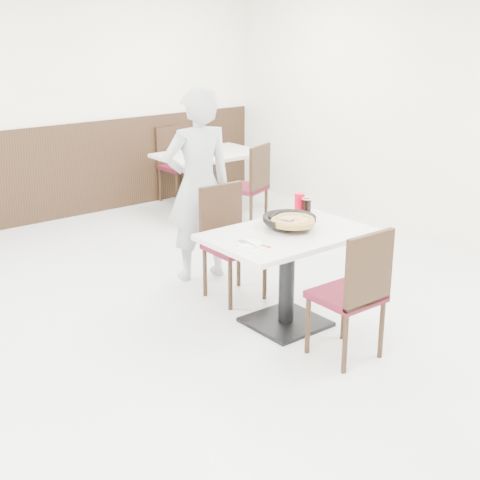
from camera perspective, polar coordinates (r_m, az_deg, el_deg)
floor at (r=5.26m, az=-1.08°, el=-7.05°), size 7.00×7.00×0.00m
wall_back at (r=7.88m, az=-17.09°, el=11.39°), size 6.00×0.04×2.80m
wall_right at (r=7.04m, az=19.02°, el=10.43°), size 0.04×7.00×2.80m
wainscot_back at (r=8.00m, az=-16.46°, el=5.34°), size 5.90×0.03×1.10m
main_table at (r=5.10m, az=4.00°, el=-3.34°), size 1.27×0.91×0.75m
chair_near at (r=4.65m, az=9.06°, el=-4.47°), size 0.43×0.43×0.95m
chair_far at (r=5.55m, az=-0.47°, el=-0.38°), size 0.43×0.43×0.95m
trivet at (r=5.05m, az=3.87°, el=1.14°), size 0.13×0.13×0.04m
pizza_pan at (r=5.08m, az=4.23°, el=1.53°), size 0.41×0.41×0.01m
pizza at (r=5.00m, az=4.53°, el=1.48°), size 0.36×0.36×0.02m
pizza_server at (r=5.00m, az=4.03°, el=1.86°), size 0.11×0.12×0.00m
napkin at (r=4.63m, az=1.09°, el=-0.64°), size 0.19×0.19×0.00m
side_plate at (r=4.68m, az=0.84°, el=-0.35°), size 0.18×0.18×0.01m
fork at (r=4.65m, az=0.96°, el=-0.35°), size 0.03×0.14×0.00m
cola_glass at (r=5.41m, az=5.71°, el=2.81°), size 0.08×0.08×0.13m
red_cup at (r=5.47m, az=5.11°, el=3.18°), size 0.09×0.09×0.16m
diner_person at (r=5.91m, az=-3.59°, el=4.66°), size 0.70×0.54×1.72m
bg_table_right at (r=8.00m, az=-2.59°, el=4.80°), size 1.29×0.94×0.75m
bg_chair_right_near at (r=7.48m, az=0.40°, el=4.63°), size 0.55×0.55×0.95m
bg_chair_right_far at (r=8.59m, az=-5.22°, el=6.38°), size 0.44×0.44×0.95m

